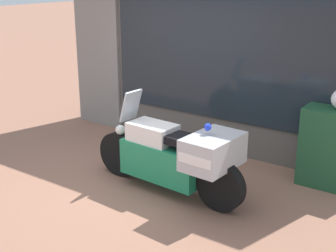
{
  "coord_description": "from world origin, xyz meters",
  "views": [
    {
      "loc": [
        3.72,
        -4.37,
        2.74
      ],
      "look_at": [
        0.22,
        0.67,
        0.69
      ],
      "focal_mm": 50.0,
      "sensor_mm": 36.0,
      "label": 1
    }
  ],
  "objects": [
    {
      "name": "ground_plane",
      "position": [
        0.0,
        0.0,
        0.0
      ],
      "size": [
        60.0,
        60.0,
        0.0
      ],
      "primitive_type": "plane",
      "color": "#8E604C"
    },
    {
      "name": "shop_building",
      "position": [
        -0.41,
        2.0,
        1.72
      ],
      "size": [
        5.19,
        0.55,
        3.44
      ],
      "color": "#56514C",
      "rests_on": "ground"
    },
    {
      "name": "window_display",
      "position": [
        0.42,
        2.03,
        0.47
      ],
      "size": [
        3.76,
        0.3,
        1.94
      ],
      "color": "slate",
      "rests_on": "ground"
    },
    {
      "name": "paramedic_motorcycle",
      "position": [
        0.7,
        0.16,
        0.54
      ],
      "size": [
        2.29,
        0.79,
        1.26
      ],
      "rotation": [
        0.0,
        0.0,
        3.08
      ],
      "color": "black",
      "rests_on": "ground"
    },
    {
      "name": "utility_cabinet",
      "position": [
        2.26,
        1.53,
        0.53
      ],
      "size": [
        0.85,
        0.42,
        1.06
      ],
      "primitive_type": "cube",
      "color": "#1E4C2D",
      "rests_on": "ground"
    }
  ]
}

